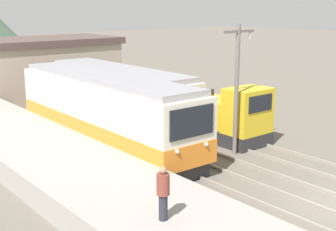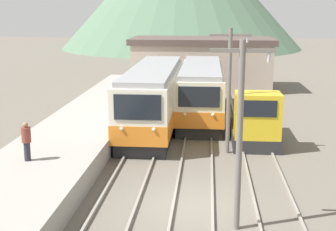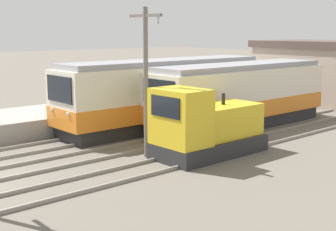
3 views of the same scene
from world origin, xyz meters
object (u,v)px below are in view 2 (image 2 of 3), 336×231
Objects in this scene: catenary_mast_mid at (229,86)px; person_on_platform at (26,140)px; commuter_train_center at (201,93)px; shunting_locomotive at (254,121)px; catenary_mast_near at (240,129)px; commuter_train_left at (154,100)px.

catenary_mast_mid is 3.82× the size of person_on_platform.
commuter_train_center is 2.34× the size of shunting_locomotive.
catenary_mast_near is 9.17m from person_on_platform.
shunting_locomotive is at bearing -62.80° from commuter_train_center.
commuter_train_left is 2.57× the size of shunting_locomotive.
commuter_train_left is 6.46m from shunting_locomotive.
commuter_train_left is at bearing 108.08° from catenary_mast_near.
catenary_mast_near reaches higher than commuter_train_center.
commuter_train_left is 6.68m from catenary_mast_mid.
catenary_mast_near reaches higher than commuter_train_left.
catenary_mast_near is at bearing -71.92° from commuter_train_left.
catenary_mast_near is 8.38m from catenary_mast_mid.
commuter_train_left is at bearing 154.25° from shunting_locomotive.
catenary_mast_near reaches higher than shunting_locomotive.
catenary_mast_near is (1.51, -16.24, 1.78)m from commuter_train_center.
commuter_train_left is 4.13m from commuter_train_center.
catenary_mast_near is at bearing -21.78° from person_on_platform.
commuter_train_center is at bearing 95.31° from catenary_mast_near.
person_on_platform is (-6.88, -12.88, 0.26)m from commuter_train_center.
person_on_platform is at bearing 158.22° from catenary_mast_near.
commuter_train_left is at bearing 131.79° from catenary_mast_mid.
commuter_train_left is 13.99m from catenary_mast_near.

